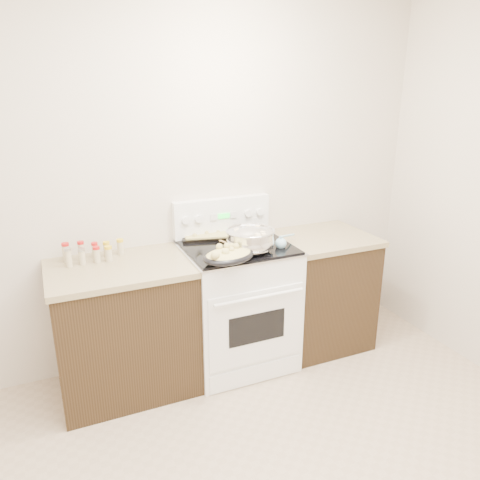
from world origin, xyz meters
TOP-DOWN VIEW (x-y plane):
  - room_shell at (0.00, 0.00)m, footprint 4.10×3.60m
  - counter_left at (-0.48, 1.43)m, footprint 0.93×0.67m
  - counter_right at (1.08, 1.43)m, footprint 0.73×0.67m
  - kitchen_range at (0.35, 1.42)m, footprint 0.78×0.73m
  - mixing_bowl at (0.39, 1.28)m, footprint 0.39×0.39m
  - roasting_pan at (0.17, 1.14)m, footprint 0.40×0.32m
  - baking_sheet at (0.24, 1.70)m, footprint 0.47×0.37m
  - wooden_spoon at (0.28, 1.39)m, footprint 0.12×0.27m
  - blue_ladle at (0.62, 1.26)m, footprint 0.23×0.20m
  - spice_jars at (-0.63, 1.59)m, footprint 0.40×0.15m

SIDE VIEW (x-z plane):
  - counter_left at x=-0.48m, z-range 0.00..0.92m
  - counter_right at x=1.08m, z-range 0.00..0.92m
  - kitchen_range at x=0.35m, z-range -0.12..1.10m
  - wooden_spoon at x=0.28m, z-range 0.93..0.98m
  - baking_sheet at x=0.24m, z-range 0.93..0.99m
  - blue_ladle at x=0.62m, z-range 0.93..1.03m
  - spice_jars at x=-0.63m, z-range 0.91..1.04m
  - roasting_pan at x=0.17m, z-range 0.94..1.05m
  - mixing_bowl at x=0.39m, z-range 0.92..1.12m
  - room_shell at x=0.00m, z-range 0.33..3.08m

